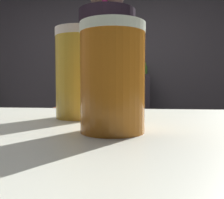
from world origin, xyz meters
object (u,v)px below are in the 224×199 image
object	(u,v)px
pint_glass_near	(80,74)
chefs_knife	(150,113)
bartender	(107,97)
bottle_olive_oil	(137,67)
pint_glass_far	(112,78)
bottle_soy	(145,70)
bottle_hot_sauce	(127,68)
mixing_bowl	(65,111)
bottle_vinegar	(86,67)

from	to	relation	value
pint_glass_near	chefs_knife	bearing A→B (deg)	82.66
bartender	bottle_olive_oil	world-z (taller)	bartender
pint_glass_near	bottle_olive_oil	bearing A→B (deg)	88.32
chefs_knife	pint_glass_far	bearing A→B (deg)	-81.45
bottle_soy	bottle_hot_sauce	bearing A→B (deg)	-142.25
mixing_bowl	bottle_olive_oil	size ratio (longest dim) A/B	0.77
pint_glass_near	bottle_olive_oil	size ratio (longest dim) A/B	0.63
chefs_knife	bottle_vinegar	distance (m)	1.61
bottle_vinegar	bottle_hot_sauce	bearing A→B (deg)	-5.22
pint_glass_near	pint_glass_far	bearing A→B (deg)	-60.91
chefs_knife	pint_glass_near	xyz separation A→B (m)	(-0.19, -1.49, 0.23)
bottle_soy	bartender	bearing A→B (deg)	-98.64
pint_glass_far	bottle_olive_oil	size ratio (longest dim) A/B	0.53
mixing_bowl	chefs_knife	distance (m)	0.65
mixing_bowl	pint_glass_far	world-z (taller)	pint_glass_far
bartender	bottle_soy	bearing A→B (deg)	-8.59
mixing_bowl	bottle_hot_sauce	bearing A→B (deg)	72.83
mixing_bowl	pint_glass_far	bearing A→B (deg)	-71.39
bottle_soy	pint_glass_near	bearing A→B (deg)	-93.80
chefs_knife	bottle_hot_sauce	distance (m)	1.38
bottle_hot_sauce	chefs_knife	bearing A→B (deg)	-79.96
pint_glass_far	bottle_soy	distance (m)	3.09
chefs_knife	bottle_vinegar	size ratio (longest dim) A/B	0.91
chefs_knife	bottle_soy	distance (m)	1.53
bottle_soy	bottle_hot_sauce	size ratio (longest dim) A/B	0.80
bottle_olive_oil	pint_glass_far	bearing A→B (deg)	-90.29
chefs_knife	bottle_olive_oil	xyz separation A→B (m)	(-0.11, 1.35, 0.45)
bartender	pint_glass_near	size ratio (longest dim) A/B	11.81
pint_glass_near	bottle_soy	distance (m)	2.97
bottle_soy	bottle_vinegar	xyz separation A→B (m)	(-0.78, -0.13, 0.03)
bartender	mixing_bowl	size ratio (longest dim) A/B	9.63
bartender	bottle_olive_oil	bearing A→B (deg)	-5.51
chefs_knife	pint_glass_near	size ratio (longest dim) A/B	1.60
pint_glass_far	bottle_vinegar	world-z (taller)	bottle_vinegar
pint_glass_far	bottle_soy	size ratio (longest dim) A/B	0.71
mixing_bowl	pint_glass_near	world-z (taller)	pint_glass_near
mixing_bowl	chefs_knife	xyz separation A→B (m)	(0.65, 0.07, -0.02)
bottle_hot_sauce	bottle_olive_oil	size ratio (longest dim) A/B	0.93
bottle_hot_sauce	bottle_olive_oil	world-z (taller)	bottle_olive_oil
mixing_bowl	chefs_knife	size ratio (longest dim) A/B	0.76
mixing_bowl	bottle_soy	bearing A→B (deg)	67.02
chefs_knife	pint_glass_near	bearing A→B (deg)	-84.41
bartender	chefs_knife	world-z (taller)	bartender
bartender	pint_glass_near	bearing A→B (deg)	-175.35
pint_glass_far	bartender	bearing A→B (deg)	97.34
pint_glass_near	bottle_hot_sauce	bearing A→B (deg)	90.73
bartender	pint_glass_far	size ratio (longest dim) A/B	13.97
bartender	bottle_soy	world-z (taller)	bartender
bottle_soy	bottle_olive_oil	bearing A→B (deg)	-135.47
pint_glass_far	bottle_hot_sauce	xyz separation A→B (m)	(-0.10, 2.90, 0.22)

